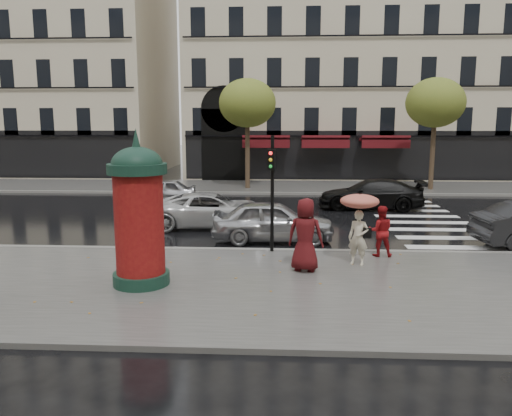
# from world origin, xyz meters

# --- Properties ---
(ground) EXTENTS (160.00, 160.00, 0.00)m
(ground) POSITION_xyz_m (0.00, 0.00, 0.00)
(ground) COLOR black
(ground) RESTS_ON ground
(near_sidewalk) EXTENTS (90.00, 7.00, 0.12)m
(near_sidewalk) POSITION_xyz_m (0.00, -0.50, 0.06)
(near_sidewalk) COLOR #474744
(near_sidewalk) RESTS_ON ground
(far_sidewalk) EXTENTS (90.00, 6.00, 0.12)m
(far_sidewalk) POSITION_xyz_m (0.00, 19.00, 0.06)
(far_sidewalk) COLOR #474744
(far_sidewalk) RESTS_ON ground
(near_kerb) EXTENTS (90.00, 0.25, 0.14)m
(near_kerb) POSITION_xyz_m (0.00, 3.00, 0.07)
(near_kerb) COLOR slate
(near_kerb) RESTS_ON ground
(far_kerb) EXTENTS (90.00, 0.25, 0.14)m
(far_kerb) POSITION_xyz_m (0.00, 16.00, 0.07)
(far_kerb) COLOR slate
(far_kerb) RESTS_ON ground
(zebra_crossing) EXTENTS (3.60, 11.75, 0.01)m
(zebra_crossing) POSITION_xyz_m (6.00, 9.60, 0.01)
(zebra_crossing) COLOR silver
(zebra_crossing) RESTS_ON ground
(bldg_far_corner) EXTENTS (26.00, 14.00, 22.90)m
(bldg_far_corner) POSITION_xyz_m (6.00, 30.00, 11.31)
(bldg_far_corner) COLOR #B7A88C
(bldg_far_corner) RESTS_ON ground
(bldg_far_left) EXTENTS (24.00, 14.00, 22.90)m
(bldg_far_left) POSITION_xyz_m (-22.00, 30.00, 11.31)
(bldg_far_left) COLOR #B7A88C
(bldg_far_left) RESTS_ON ground
(tree_far_left) EXTENTS (3.40, 3.40, 6.64)m
(tree_far_left) POSITION_xyz_m (-2.00, 18.00, 5.17)
(tree_far_left) COLOR #38281C
(tree_far_left) RESTS_ON ground
(tree_far_right) EXTENTS (3.40, 3.40, 6.64)m
(tree_far_right) POSITION_xyz_m (9.00, 18.00, 5.17)
(tree_far_right) COLOR #38281C
(tree_far_right) RESTS_ON ground
(woman_umbrella) EXTENTS (1.07, 1.07, 2.05)m
(woman_umbrella) POSITION_xyz_m (2.24, 1.43, 1.47)
(woman_umbrella) COLOR beige
(woman_umbrella) RESTS_ON near_sidewalk
(woman_red) EXTENTS (0.76, 0.61, 1.51)m
(woman_red) POSITION_xyz_m (3.03, 2.40, 0.88)
(woman_red) COLOR maroon
(woman_red) RESTS_ON near_sidewalk
(man_burgundy) EXTENTS (1.08, 0.84, 1.96)m
(man_burgundy) POSITION_xyz_m (0.74, 0.78, 1.10)
(man_burgundy) COLOR #4C0F12
(man_burgundy) RESTS_ON near_sidewalk
(morris_column) EXTENTS (1.41, 1.41, 3.79)m
(morris_column) POSITION_xyz_m (-3.32, -0.56, 1.93)
(morris_column) COLOR #133125
(morris_column) RESTS_ON near_sidewalk
(traffic_light) EXTENTS (0.25, 0.34, 3.54)m
(traffic_light) POSITION_xyz_m (-0.20, 2.73, 2.27)
(traffic_light) COLOR black
(traffic_light) RESTS_ON near_sidewalk
(car_silver) EXTENTS (4.24, 1.83, 1.42)m
(car_silver) POSITION_xyz_m (-0.20, 4.61, 0.71)
(car_silver) COLOR #A5A6AA
(car_silver) RESTS_ON ground
(car_white) EXTENTS (5.05, 2.74, 1.35)m
(car_white) POSITION_xyz_m (-2.64, 6.91, 0.67)
(car_white) COLOR #BCBCBC
(car_white) RESTS_ON ground
(car_black) EXTENTS (5.01, 2.34, 1.41)m
(car_black) POSITION_xyz_m (4.30, 11.40, 0.71)
(car_black) COLOR black
(car_black) RESTS_ON ground
(car_far_silver) EXTENTS (3.99, 2.02, 1.30)m
(car_far_silver) POSITION_xyz_m (-6.06, 12.16, 0.65)
(car_far_silver) COLOR #A3A3A8
(car_far_silver) RESTS_ON ground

